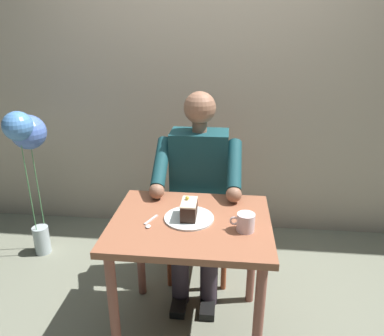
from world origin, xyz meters
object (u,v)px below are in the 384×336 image
dining_table (191,239)px  seated_person (198,191)px  coffee_cup (245,222)px  balloon_display (27,145)px  chair (200,202)px  cake_slice (189,209)px  dessert_spoon (149,223)px

dining_table → seated_person: size_ratio=0.64×
coffee_cup → balloon_display: (1.50, -0.74, 0.11)m
coffee_cup → dining_table: bearing=-14.4°
chair → coffee_cup: (-0.28, 0.69, 0.25)m
chair → balloon_display: bearing=-2.2°
cake_slice → dessert_spoon: cake_slice is taller
seated_person → chair: bearing=-90.0°
dessert_spoon → balloon_display: size_ratio=0.13×
dining_table → chair: chair is taller
chair → balloon_display: 1.28m
dining_table → dessert_spoon: size_ratio=5.83×
seated_person → dessert_spoon: bearing=68.3°
dessert_spoon → balloon_display: balloon_display is taller
coffee_cup → chair: bearing=-68.3°
cake_slice → coffee_cup: 0.30m
dining_table → seated_person: (0.00, -0.45, 0.07)m
dining_table → seated_person: seated_person is taller
chair → cake_slice: (0.01, 0.61, 0.26)m
cake_slice → dessert_spoon: (0.19, 0.07, -0.05)m
dessert_spoon → balloon_display: (1.03, -0.73, 0.15)m
chair → cake_slice: chair is taller
balloon_display → chair: bearing=177.8°
seated_person → coffee_cup: seated_person is taller
dining_table → chair: bearing=-90.0°
chair → seated_person: seated_person is taller
cake_slice → coffee_cup: (-0.28, 0.09, -0.01)m
cake_slice → dessert_spoon: bearing=20.6°
chair → dessert_spoon: size_ratio=6.51×
seated_person → cake_slice: size_ratio=9.36×
chair → balloon_display: size_ratio=0.82×
coffee_cup → seated_person: bearing=-62.1°
cake_slice → balloon_display: balloon_display is taller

